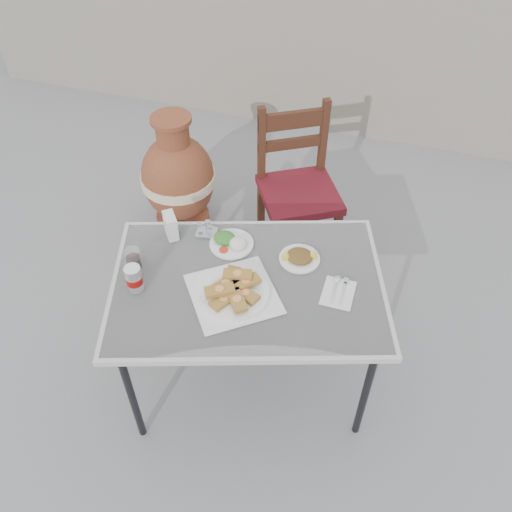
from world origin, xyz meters
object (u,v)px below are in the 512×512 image
(napkin_holder, at_px, (171,226))
(salad_chopped_plate, at_px, (300,257))
(cafe_table, at_px, (248,290))
(chair, at_px, (297,188))
(pide_plate, at_px, (233,289))
(condiment_caddy, at_px, (206,230))
(cola_glass, at_px, (133,260))
(soda_can, at_px, (134,279))
(salad_rice_plate, at_px, (231,242))
(terracotta_urn, at_px, (178,179))

(napkin_holder, bearing_deg, salad_chopped_plate, -35.27)
(cafe_table, xyz_separation_m, chair, (-0.02, 0.96, -0.17))
(pide_plate, height_order, condiment_caddy, pide_plate)
(cafe_table, bearing_deg, pide_plate, -113.16)
(cola_glass, xyz_separation_m, napkin_holder, (0.07, 0.24, 0.02))
(soda_can, bearing_deg, chair, 69.80)
(napkin_holder, bearing_deg, cafe_table, -59.60)
(pide_plate, xyz_separation_m, salad_chopped_plate, (0.21, 0.28, -0.02))
(cafe_table, relative_size, pide_plate, 2.80)
(salad_rice_plate, distance_m, salad_chopped_plate, 0.32)
(salad_chopped_plate, bearing_deg, terracotta_urn, 140.80)
(pide_plate, height_order, salad_rice_plate, pide_plate)
(pide_plate, xyz_separation_m, napkin_holder, (-0.39, 0.25, 0.03))
(soda_can, bearing_deg, pide_plate, 13.32)
(pide_plate, xyz_separation_m, soda_can, (-0.40, -0.09, 0.03))
(pide_plate, relative_size, salad_chopped_plate, 2.65)
(pide_plate, height_order, napkin_holder, napkin_holder)
(cafe_table, height_order, napkin_holder, napkin_holder)
(chair, bearing_deg, salad_rice_plate, -129.83)
(cafe_table, relative_size, salad_chopped_plate, 7.43)
(salad_rice_plate, height_order, chair, chair)
(cola_glass, relative_size, napkin_holder, 0.83)
(salad_rice_plate, bearing_deg, pide_plate, -68.79)
(pide_plate, relative_size, cola_glass, 4.99)
(soda_can, bearing_deg, cafe_table, 22.16)
(soda_can, distance_m, terracotta_urn, 1.26)
(salad_chopped_plate, xyz_separation_m, condiment_caddy, (-0.45, 0.03, 0.01))
(chair, bearing_deg, pide_plate, -121.51)
(condiment_caddy, height_order, terracotta_urn, terracotta_urn)
(pide_plate, bearing_deg, soda_can, -166.68)
(soda_can, xyz_separation_m, chair, (0.42, 1.13, -0.28))
(cola_glass, bearing_deg, cafe_table, 7.22)
(cafe_table, xyz_separation_m, salad_rice_plate, (-0.14, 0.19, 0.07))
(cafe_table, relative_size, terracotta_urn, 1.68)
(napkin_holder, bearing_deg, condiment_caddy, -17.27)
(pide_plate, relative_size, chair, 0.51)
(salad_chopped_plate, relative_size, condiment_caddy, 1.67)
(condiment_caddy, height_order, chair, chair)
(salad_chopped_plate, height_order, soda_can, soda_can)
(soda_can, distance_m, chair, 1.24)
(chair, height_order, terracotta_urn, chair)
(cafe_table, distance_m, salad_rice_plate, 0.25)
(cola_glass, distance_m, chair, 1.16)
(terracotta_urn, bearing_deg, chair, -0.93)
(salad_rice_plate, height_order, salad_chopped_plate, salad_rice_plate)
(soda_can, xyz_separation_m, cola_glass, (-0.06, 0.11, -0.02))
(salad_chopped_plate, height_order, condiment_caddy, condiment_caddy)
(condiment_caddy, bearing_deg, terracotta_urn, 123.90)
(pide_plate, relative_size, condiment_caddy, 4.42)
(salad_chopped_plate, relative_size, cola_glass, 1.88)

